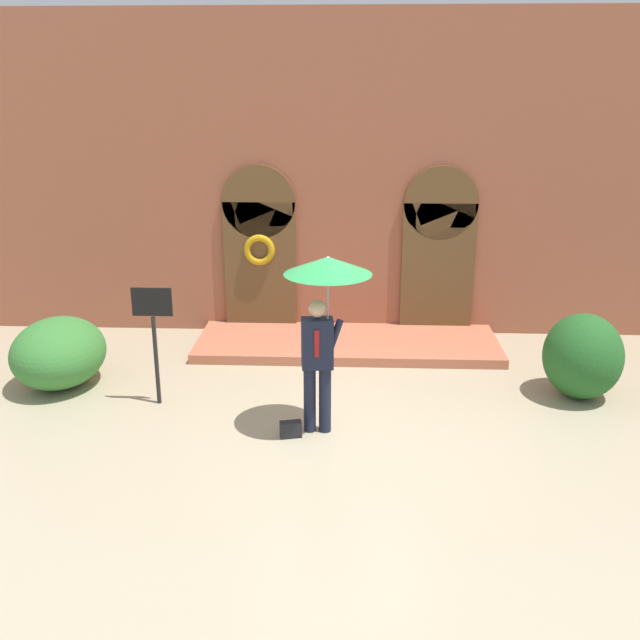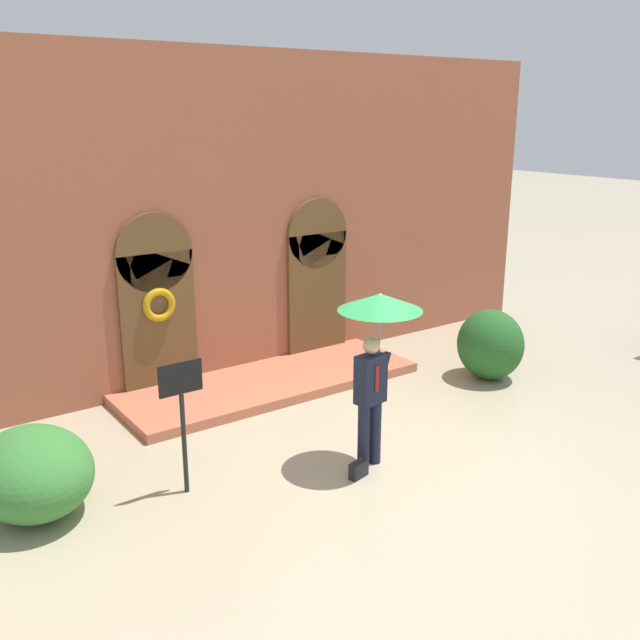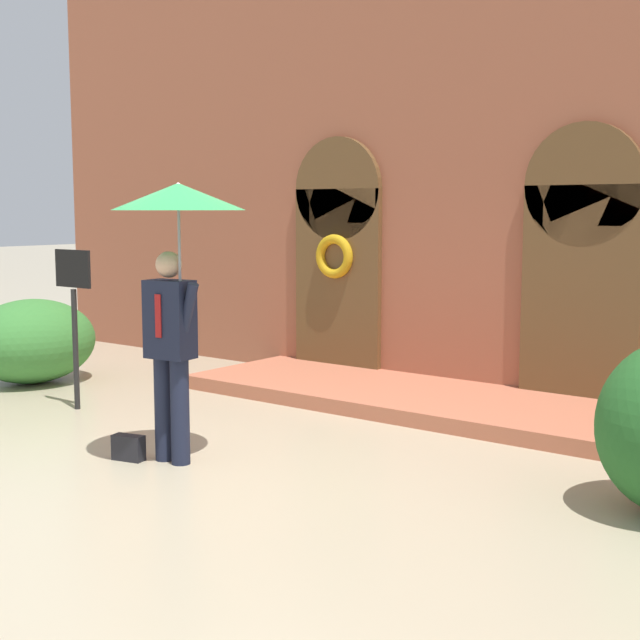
# 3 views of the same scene
# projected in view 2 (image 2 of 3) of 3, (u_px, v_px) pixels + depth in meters

# --- Properties ---
(ground_plane) EXTENTS (80.00, 80.00, 0.00)m
(ground_plane) POSITION_uv_depth(u_px,v_px,m) (385.00, 454.00, 9.92)
(ground_plane) COLOR tan
(building_facade) EXTENTS (14.00, 2.30, 5.60)m
(building_facade) POSITION_uv_depth(u_px,v_px,m) (234.00, 225.00, 12.41)
(building_facade) COLOR #9E563D
(building_facade) RESTS_ON ground
(person_with_umbrella) EXTENTS (1.10, 1.10, 2.36)m
(person_with_umbrella) POSITION_uv_depth(u_px,v_px,m) (378.00, 328.00, 9.15)
(person_with_umbrella) COLOR #191E33
(person_with_umbrella) RESTS_ON ground
(handbag) EXTENTS (0.30, 0.18, 0.22)m
(handbag) POSITION_uv_depth(u_px,v_px,m) (359.00, 469.00, 9.26)
(handbag) COLOR black
(handbag) RESTS_ON ground
(sign_post) EXTENTS (0.56, 0.06, 1.72)m
(sign_post) POSITION_uv_depth(u_px,v_px,m) (182.00, 406.00, 8.62)
(sign_post) COLOR black
(sign_post) RESTS_ON ground
(shrub_left) EXTENTS (1.36, 1.62, 1.04)m
(shrub_left) POSITION_uv_depth(u_px,v_px,m) (33.00, 473.00, 8.34)
(shrub_left) COLOR #387A33
(shrub_left) RESTS_ON ground
(shrub_right) EXTENTS (1.12, 1.20, 1.25)m
(shrub_right) POSITION_uv_depth(u_px,v_px,m) (490.00, 344.00, 12.56)
(shrub_right) COLOR #235B23
(shrub_right) RESTS_ON ground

